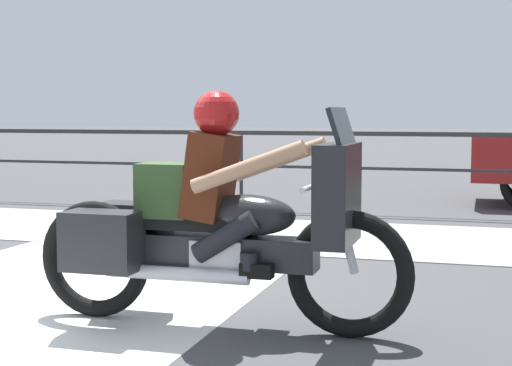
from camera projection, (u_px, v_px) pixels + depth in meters
name	position (u px, v px, depth m)	size (l,w,h in m)	color
ground_plane	(16.00, 297.00, 5.85)	(120.00, 120.00, 0.00)	#424244
sidewalk_band	(184.00, 230.00, 9.10)	(44.00, 2.40, 0.01)	#99968E
crosswalk_band	(28.00, 305.00, 5.60)	(2.98, 6.00, 0.01)	silver
fence_railing	(241.00, 147.00, 11.12)	(36.00, 0.05, 1.11)	#232326
motorcycle	(214.00, 223.00, 4.99)	(2.51, 0.76, 1.51)	black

